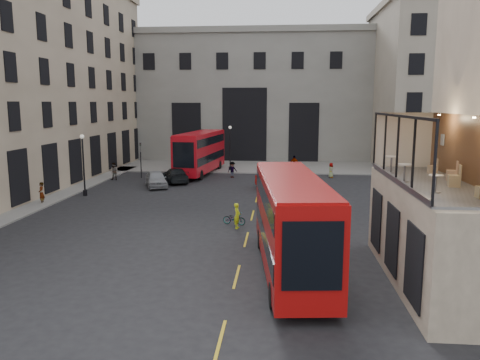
# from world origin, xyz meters

# --- Properties ---
(ground) EXTENTS (140.00, 140.00, 0.00)m
(ground) POSITION_xyz_m (0.00, 0.00, 0.00)
(ground) COLOR black
(ground) RESTS_ON ground
(host_frontage) EXTENTS (3.00, 11.00, 4.50)m
(host_frontage) POSITION_xyz_m (6.50, 0.00, 2.25)
(host_frontage) COLOR #C8B496
(host_frontage) RESTS_ON ground
(cafe_floor) EXTENTS (3.00, 10.00, 0.10)m
(cafe_floor) POSITION_xyz_m (6.50, 0.00, 4.55)
(cafe_floor) COLOR slate
(cafe_floor) RESTS_ON host_frontage
(gateway) EXTENTS (35.00, 10.60, 18.00)m
(gateway) POSITION_xyz_m (-5.00, 47.99, 9.39)
(gateway) COLOR gray
(gateway) RESTS_ON ground
(building_right) EXTENTS (16.60, 18.60, 20.00)m
(building_right) POSITION_xyz_m (20.00, 39.97, 10.39)
(building_right) COLOR #A69985
(building_right) RESTS_ON ground
(pavement_far) EXTENTS (40.00, 12.00, 0.12)m
(pavement_far) POSITION_xyz_m (-6.00, 38.00, 0.06)
(pavement_far) COLOR slate
(pavement_far) RESTS_ON ground
(traffic_light_near) EXTENTS (0.16, 0.20, 3.80)m
(traffic_light_near) POSITION_xyz_m (-1.00, 12.00, 2.42)
(traffic_light_near) COLOR black
(traffic_light_near) RESTS_ON ground
(traffic_light_far) EXTENTS (0.16, 0.20, 3.80)m
(traffic_light_far) POSITION_xyz_m (-15.00, 28.00, 2.42)
(traffic_light_far) COLOR black
(traffic_light_far) RESTS_ON ground
(street_lamp_a) EXTENTS (0.36, 0.36, 5.33)m
(street_lamp_a) POSITION_xyz_m (-17.00, 18.00, 2.39)
(street_lamp_a) COLOR black
(street_lamp_a) RESTS_ON ground
(street_lamp_b) EXTENTS (0.36, 0.36, 5.33)m
(street_lamp_b) POSITION_xyz_m (-6.00, 34.00, 2.39)
(street_lamp_b) COLOR black
(street_lamp_b) RESTS_ON ground
(bus_near) EXTENTS (3.84, 11.73, 4.60)m
(bus_near) POSITION_xyz_m (0.50, 0.87, 2.58)
(bus_near) COLOR #AB0C0B
(bus_near) RESTS_ON ground
(bus_far) EXTENTS (4.07, 12.12, 4.74)m
(bus_far) POSITION_xyz_m (-9.10, 31.30, 2.66)
(bus_far) COLOR red
(bus_far) RESTS_ON ground
(car_a) EXTENTS (3.34, 4.90, 1.55)m
(car_a) POSITION_xyz_m (-11.95, 22.75, 0.78)
(car_a) COLOR #94969B
(car_a) RESTS_ON ground
(car_b) EXTENTS (3.48, 5.10, 1.59)m
(car_b) POSITION_xyz_m (-0.76, 21.69, 0.80)
(car_b) COLOR #B10F0A
(car_b) RESTS_ON ground
(car_c) EXTENTS (3.81, 5.43, 1.46)m
(car_c) POSITION_xyz_m (-10.66, 25.48, 0.73)
(car_c) COLOR black
(car_c) RESTS_ON ground
(bicycle) EXTENTS (1.64, 0.91, 0.81)m
(bicycle) POSITION_xyz_m (-3.05, 9.37, 0.41)
(bicycle) COLOR gray
(bicycle) RESTS_ON ground
(cyclist) EXTENTS (0.47, 0.65, 1.66)m
(cyclist) POSITION_xyz_m (-2.78, 8.45, 0.83)
(cyclist) COLOR #D9EF19
(cyclist) RESTS_ON ground
(pedestrian_a) EXTENTS (0.98, 0.82, 1.83)m
(pedestrian_a) POSITION_xyz_m (-17.35, 26.31, 0.91)
(pedestrian_a) COLOR gray
(pedestrian_a) RESTS_ON ground
(pedestrian_b) EXTENTS (1.29, 1.16, 1.74)m
(pedestrian_b) POSITION_xyz_m (-5.21, 28.96, 0.87)
(pedestrian_b) COLOR gray
(pedestrian_b) RESTS_ON ground
(pedestrian_c) EXTENTS (1.12, 0.47, 1.91)m
(pedestrian_c) POSITION_xyz_m (1.56, 33.92, 0.95)
(pedestrian_c) COLOR gray
(pedestrian_c) RESTS_ON ground
(pedestrian_d) EXTENTS (0.65, 0.86, 1.59)m
(pedestrian_d) POSITION_xyz_m (5.40, 30.02, 0.79)
(pedestrian_d) COLOR gray
(pedestrian_d) RESTS_ON ground
(pedestrian_e) EXTENTS (0.57, 0.73, 1.77)m
(pedestrian_e) POSITION_xyz_m (-19.00, 14.33, 0.89)
(pedestrian_e) COLOR gray
(pedestrian_e) RESTS_ON ground
(cafe_table_near) EXTENTS (0.55, 0.55, 0.68)m
(cafe_table_near) POSITION_xyz_m (5.92, -2.40, 5.05)
(cafe_table_near) COLOR silver
(cafe_table_near) RESTS_ON cafe_floor
(cafe_table_mid) EXTENTS (0.62, 0.62, 0.78)m
(cafe_table_mid) POSITION_xyz_m (5.37, 0.05, 5.12)
(cafe_table_mid) COLOR beige
(cafe_table_mid) RESTS_ON cafe_floor
(cafe_table_far) EXTENTS (0.65, 0.65, 0.82)m
(cafe_table_far) POSITION_xyz_m (5.40, 2.71, 5.14)
(cafe_table_far) COLOR silver
(cafe_table_far) RESTS_ON cafe_floor
(cafe_chair_b) EXTENTS (0.53, 0.53, 0.91)m
(cafe_chair_b) POSITION_xyz_m (7.08, -1.09, 4.88)
(cafe_chair_b) COLOR tan
(cafe_chair_b) RESTS_ON cafe_floor
(cafe_chair_c) EXTENTS (0.52, 0.52, 0.88)m
(cafe_chair_c) POSITION_xyz_m (7.52, 0.43, 4.87)
(cafe_chair_c) COLOR tan
(cafe_chair_c) RESTS_ON cafe_floor
(cafe_chair_d) EXTENTS (0.41, 0.41, 0.75)m
(cafe_chair_d) POSITION_xyz_m (7.34, 2.50, 4.83)
(cafe_chair_d) COLOR tan
(cafe_chair_d) RESTS_ON cafe_floor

